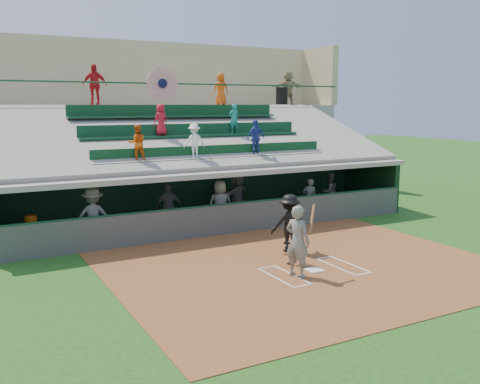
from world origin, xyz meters
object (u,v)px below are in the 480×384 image
catcher (293,244)px  batter_at_plate (298,241)px  home_plate (314,270)px  white_table (34,236)px  trash_bin (282,96)px  water_cooler (31,221)px

catcher → batter_at_plate: bearing=69.1°
home_plate → white_table: bearing=135.6°
home_plate → catcher: bearing=102.4°
white_table → trash_bin: size_ratio=0.82×
batter_at_plate → white_table: size_ratio=2.58×
home_plate → batter_at_plate: bearing=-165.5°
home_plate → water_cooler: (-6.68, 6.42, 0.87)m
batter_at_plate → water_cooler: size_ratio=5.11×
home_plate → white_table: (-6.60, 6.47, 0.34)m
batter_at_plate → catcher: bearing=62.7°
batter_at_plate → catcher: 1.21m
trash_bin → white_table: bearing=-156.0°
water_cooler → trash_bin: size_ratio=0.41×
home_plate → white_table: size_ratio=0.56×
home_plate → trash_bin: bearing=61.2°
batter_at_plate → catcher: batter_at_plate is taller
home_plate → water_cooler: water_cooler is taller
home_plate → batter_at_plate: batter_at_plate is taller
white_table → water_cooler: water_cooler is taller
home_plate → water_cooler: size_ratio=1.11×
home_plate → batter_at_plate: 1.22m
home_plate → batter_at_plate: (-0.71, -0.18, 0.98)m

